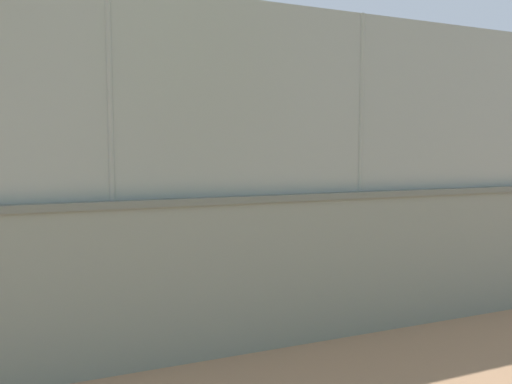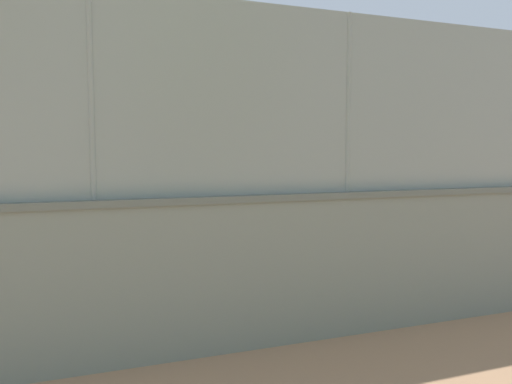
# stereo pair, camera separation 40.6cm
# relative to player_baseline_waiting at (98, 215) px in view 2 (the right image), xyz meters

# --- Properties ---
(ground_plane) EXTENTS (260.00, 260.00, 0.00)m
(ground_plane) POSITION_rel_player_baseline_waiting_xyz_m (-5.70, -5.45, -0.93)
(ground_plane) COLOR tan
(perimeter_wall) EXTENTS (22.35, 0.87, 1.88)m
(perimeter_wall) POSITION_rel_player_baseline_waiting_xyz_m (-4.48, 6.28, 0.02)
(perimeter_wall) COLOR gray
(perimeter_wall) RESTS_ON ground_plane
(fence_panel_on_wall) EXTENTS (21.97, 0.58, 2.27)m
(fence_panel_on_wall) POSITION_rel_player_baseline_waiting_xyz_m (-4.48, 6.28, 2.08)
(fence_panel_on_wall) COLOR gray
(fence_panel_on_wall) RESTS_ON perimeter_wall
(player_baseline_waiting) EXTENTS (0.77, 1.00, 1.58)m
(player_baseline_waiting) POSITION_rel_player_baseline_waiting_xyz_m (0.00, 0.00, 0.00)
(player_baseline_waiting) COLOR #B2B2B2
(player_baseline_waiting) RESTS_ON ground_plane
(player_near_wall_returning) EXTENTS (0.79, 0.66, 1.46)m
(player_near_wall_returning) POSITION_rel_player_baseline_waiting_xyz_m (-1.99, -0.23, -0.08)
(player_near_wall_returning) COLOR black
(player_near_wall_returning) RESTS_ON ground_plane
(player_foreground_swinging) EXTENTS (0.76, 1.27, 1.63)m
(player_foreground_swinging) POSITION_rel_player_baseline_waiting_xyz_m (-6.97, -6.46, 0.03)
(player_foreground_swinging) COLOR navy
(player_foreground_swinging) RESTS_ON ground_plane
(sports_ball) EXTENTS (0.21, 0.21, 0.21)m
(sports_ball) POSITION_rel_player_baseline_waiting_xyz_m (0.05, 1.62, 0.04)
(sports_ball) COLOR orange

